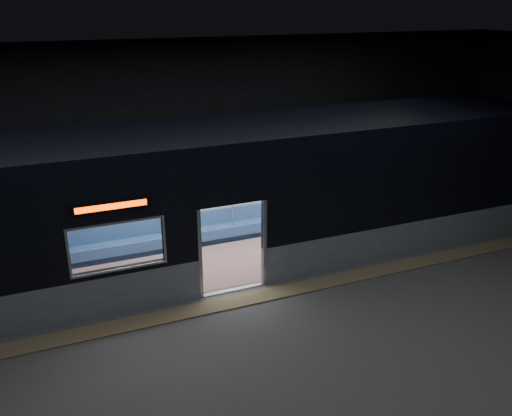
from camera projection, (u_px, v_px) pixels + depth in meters
station_floor at (251, 314)px, 11.13m from camera, size 24.00×14.00×0.01m
station_envelope at (250, 140)px, 9.80m from camera, size 24.00×14.00×5.00m
tactile_strip at (241, 300)px, 11.60m from camera, size 22.80×0.50×0.03m
metro_car at (210, 191)px, 12.65m from camera, size 18.00×3.04×3.35m
passenger at (304, 201)px, 14.97m from camera, size 0.45×0.73×1.40m
handbag at (308, 209)px, 14.82m from camera, size 0.31×0.28×0.13m
transit_map at (232, 185)px, 14.29m from camera, size 0.95×0.03×0.62m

